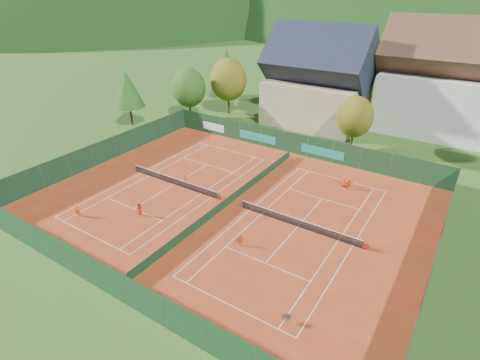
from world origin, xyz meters
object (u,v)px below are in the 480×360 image
ball_hopper (288,317)px  player_right_far_a (344,182)px  player_right_far_b (348,184)px  player_left_mid (139,210)px  player_right_near (241,240)px  player_left_near (77,210)px  player_left_far (185,179)px  chalet (318,83)px  hotel_block_a (453,87)px

ball_hopper → player_right_far_a: player_right_far_a is taller
player_right_far_b → player_left_mid: bearing=6.1°
player_left_mid → player_right_far_b: player_left_mid is taller
player_right_near → ball_hopper: bearing=-65.6°
player_left_near → player_right_near: player_left_near is taller
player_left_far → player_right_far_a: size_ratio=1.07×
ball_hopper → player_right_far_a: 21.77m
chalet → ball_hopper: bearing=-69.4°
player_left_mid → player_right_far_a: 23.17m
ball_hopper → player_left_mid: bearing=167.8°
player_left_mid → player_left_near: bearing=-130.4°
player_left_mid → player_left_far: 7.90m
hotel_block_a → player_right_far_a: 27.38m
player_right_near → player_right_far_a: 16.43m
hotel_block_a → ball_hopper: (-3.58, -47.05, -6.83)m
ball_hopper → player_right_far_b: bearing=97.6°
chalet → player_left_mid: chalet is taller
ball_hopper → player_left_far: (-19.36, 11.92, 0.09)m
hotel_block_a → player_right_far_a: bearing=-105.4°
player_left_mid → player_right_near: player_left_mid is taller
player_right_far_a → hotel_block_a: bearing=-115.6°
chalet → player_left_near: chalet is taller
chalet → player_right_far_a: chalet is taller
hotel_block_a → ball_hopper: hotel_block_a is taller
player_left_far → player_right_near: size_ratio=1.05×
player_right_far_b → player_right_far_a: bearing=-68.3°
ball_hopper → player_right_near: 9.35m
chalet → hotel_block_a: 19.94m
hotel_block_a → player_left_near: hotel_block_a is taller
chalet → player_left_mid: size_ratio=10.42×
player_right_far_b → ball_hopper: bearing=56.6°
chalet → player_left_far: bearing=-97.7°
player_left_mid → player_right_near: (11.23, 1.51, -0.16)m
player_left_near → player_left_mid: player_left_mid is taller
hotel_block_a → player_right_far_a: (-7.07, -25.57, -6.77)m
ball_hopper → player_left_near: bearing=178.4°
player_left_mid → player_right_far_a: size_ratio=1.28×
chalet → player_left_far: size_ratio=12.49×
player_left_mid → player_right_near: size_ratio=1.26×
chalet → ball_hopper: 44.27m
ball_hopper → player_right_near: player_right_near is taller
player_left_near → player_right_near: bearing=-19.7°
player_right_near → player_left_far: bearing=122.6°
player_left_far → player_left_near: bearing=59.1°
player_left_far → hotel_block_a: bearing=-131.2°
hotel_block_a → player_left_near: size_ratio=14.92×
hotel_block_a → player_right_near: bearing=-105.0°
chalet → player_right_far_b: size_ratio=12.32×
player_right_far_a → player_right_far_b: bearing=142.5°
hotel_block_a → player_right_far_b: size_ratio=16.43×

